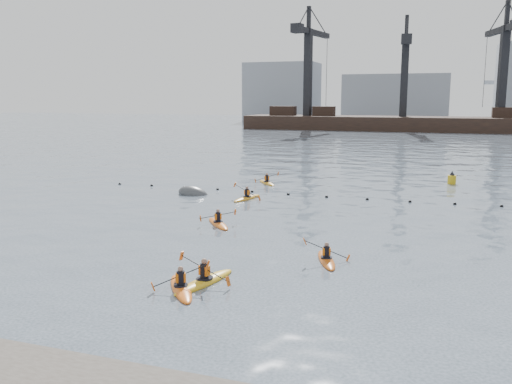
% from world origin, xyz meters
% --- Properties ---
extents(ground, '(400.00, 400.00, 0.00)m').
position_xyz_m(ground, '(0.00, 0.00, 0.00)').
color(ground, '#33434A').
rests_on(ground, ground).
extents(float_line, '(33.24, 0.73, 0.24)m').
position_xyz_m(float_line, '(-0.50, 22.53, 0.03)').
color(float_line, black).
rests_on(float_line, ground).
extents(barge_pier, '(72.00, 19.30, 29.50)m').
position_xyz_m(barge_pier, '(-0.22, 110.00, 1.89)').
color(barge_pier, black).
rests_on(barge_pier, ground).
extents(skyline, '(141.00, 28.00, 22.00)m').
position_xyz_m(skyline, '(2.23, 150.27, 9.25)').
color(skyline, gray).
rests_on(skyline, ground).
extents(kayaker_0, '(2.48, 3.12, 1.22)m').
position_xyz_m(kayaker_0, '(-0.29, 1.02, 0.10)').
color(kayaker_0, orange).
rests_on(kayaker_0, ground).
extents(kayaker_1, '(2.46, 3.72, 1.29)m').
position_xyz_m(kayaker_1, '(0.26, 2.00, 0.11)').
color(kayaker_1, gold).
rests_on(kayaker_1, ground).
extents(kayaker_2, '(2.59, 2.98, 1.06)m').
position_xyz_m(kayaker_2, '(-3.21, 11.55, 0.10)').
color(kayaker_2, orange).
rests_on(kayaker_2, ground).
extents(kayaker_3, '(2.28, 3.40, 1.28)m').
position_xyz_m(kayaker_3, '(-4.39, 19.73, 0.10)').
color(kayaker_3, orange).
rests_on(kayaker_3, ground).
extents(kayaker_4, '(2.07, 3.14, 1.21)m').
position_xyz_m(kayaker_4, '(4.27, 6.54, 0.10)').
color(kayaker_4, '#C45512').
rests_on(kayaker_4, ground).
extents(kayaker_5, '(2.55, 3.00, 1.12)m').
position_xyz_m(kayaker_5, '(-5.25, 27.08, 0.10)').
color(kayaker_5, orange).
rests_on(kayaker_5, ground).
extents(mooring_buoy, '(2.75, 1.69, 1.68)m').
position_xyz_m(mooring_buoy, '(-8.95, 20.21, 0.00)').
color(mooring_buoy, '#424548').
rests_on(mooring_buoy, ground).
extents(nav_buoy, '(0.70, 0.70, 1.28)m').
position_xyz_m(nav_buoy, '(9.87, 32.10, 0.39)').
color(nav_buoy, gold).
rests_on(nav_buoy, ground).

